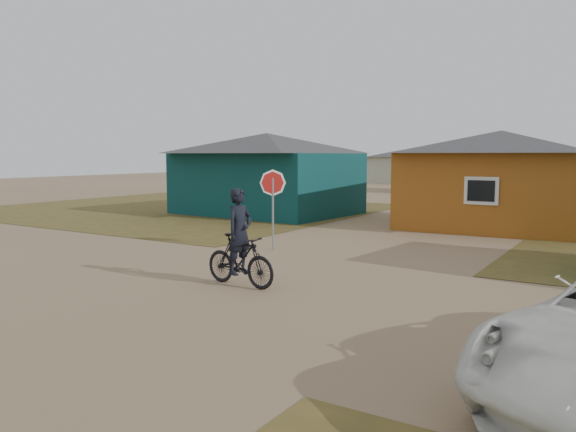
# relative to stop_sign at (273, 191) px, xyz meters

# --- Properties ---
(ground) EXTENTS (120.00, 120.00, 0.00)m
(ground) POSITION_rel_stop_sign_xyz_m (2.20, -4.60, -1.83)
(ground) COLOR #8D7051
(grass_nw) EXTENTS (20.00, 18.00, 0.00)m
(grass_nw) POSITION_rel_stop_sign_xyz_m (-11.80, 8.40, -1.82)
(grass_nw) COLOR brown
(grass_nw) RESTS_ON ground
(house_teal) EXTENTS (8.93, 7.08, 4.00)m
(house_teal) POSITION_rel_stop_sign_xyz_m (-6.30, 8.90, 0.23)
(house_teal) COLOR #093436
(house_teal) RESTS_ON ground
(house_yellow) EXTENTS (7.72, 6.76, 3.90)m
(house_yellow) POSITION_rel_stop_sign_xyz_m (4.70, 9.40, 0.18)
(house_yellow) COLOR #9C5618
(house_yellow) RESTS_ON ground
(house_pale_west) EXTENTS (7.04, 6.15, 3.60)m
(house_pale_west) POSITION_rel_stop_sign_xyz_m (-3.80, 29.40, 0.03)
(house_pale_west) COLOR #A9B198
(house_pale_west) RESTS_ON ground
(house_pale_north) EXTENTS (6.28, 5.81, 3.40)m
(house_pale_north) POSITION_rel_stop_sign_xyz_m (-11.80, 41.40, -0.07)
(house_pale_north) COLOR #A9B198
(house_pale_north) RESTS_ON ground
(stop_sign) EXTENTS (0.77, 0.34, 2.49)m
(stop_sign) POSITION_rel_stop_sign_xyz_m (0.00, 0.00, 0.00)
(stop_sign) COLOR gray
(stop_sign) RESTS_ON ground
(cyclist) EXTENTS (1.99, 0.74, 2.20)m
(cyclist) POSITION_rel_stop_sign_xyz_m (2.00, -4.34, -1.03)
(cyclist) COLOR black
(cyclist) RESTS_ON ground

